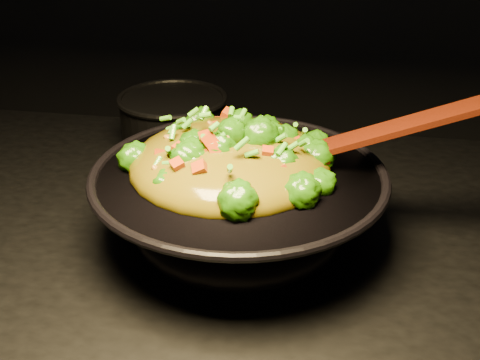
# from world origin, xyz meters

# --- Properties ---
(wok) EXTENTS (0.41, 0.41, 0.11)m
(wok) POSITION_xyz_m (0.09, 0.02, 0.96)
(wok) COLOR black
(wok) RESTS_ON stovetop
(stir_fry) EXTENTS (0.28, 0.28, 0.10)m
(stir_fry) POSITION_xyz_m (0.07, 0.03, 1.06)
(stir_fry) COLOR #215A06
(stir_fry) RESTS_ON wok
(spatula) EXTENTS (0.29, 0.06, 0.12)m
(spatula) POSITION_xyz_m (0.26, 0.06, 1.06)
(spatula) COLOR #391207
(spatula) RESTS_ON wok
(back_pot) EXTENTS (0.22, 0.22, 0.11)m
(back_pot) POSITION_xyz_m (-0.09, 0.31, 0.96)
(back_pot) COLOR black
(back_pot) RESTS_ON stovetop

